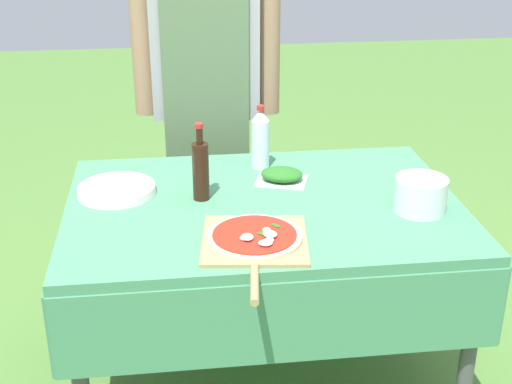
{
  "coord_description": "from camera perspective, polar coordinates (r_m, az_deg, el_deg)",
  "views": [
    {
      "loc": [
        -0.3,
        -2.23,
        1.81
      ],
      "look_at": [
        -0.03,
        0.0,
        0.81
      ],
      "focal_mm": 50.0,
      "sensor_mm": 36.0,
      "label": 1
    }
  ],
  "objects": [
    {
      "name": "mixing_tub",
      "position": [
        2.45,
        13.03,
        -0.21
      ],
      "size": [
        0.18,
        0.18,
        0.12
      ],
      "primitive_type": "cylinder",
      "color": "silver",
      "rests_on": "prep_table"
    },
    {
      "name": "herb_container",
      "position": [
        2.64,
        2.07,
        1.35
      ],
      "size": [
        0.22,
        0.19,
        0.05
      ],
      "rotation": [
        0.0,
        0.0,
        -0.32
      ],
      "color": "silver",
      "rests_on": "prep_table"
    },
    {
      "name": "oil_bottle",
      "position": [
        2.47,
        -4.45,
        1.81
      ],
      "size": [
        0.06,
        0.06,
        0.28
      ],
      "color": "black",
      "rests_on": "prep_table"
    },
    {
      "name": "ground_plane",
      "position": [
        2.89,
        0.55,
        -14.85
      ],
      "size": [
        12.0,
        12.0,
        0.0
      ],
      "primitive_type": "plane",
      "color": "#517F38"
    },
    {
      "name": "person_cook",
      "position": [
        3.14,
        -3.95,
        8.92
      ],
      "size": [
        0.63,
        0.25,
        1.69
      ],
      "rotation": [
        0.0,
        0.0,
        3.04
      ],
      "color": "#333D56",
      "rests_on": "ground"
    },
    {
      "name": "prep_table",
      "position": [
        2.52,
        0.61,
        -2.72
      ],
      "size": [
        1.38,
        0.97,
        0.77
      ],
      "color": "#478960",
      "rests_on": "ground"
    },
    {
      "name": "plate_stack",
      "position": [
        2.59,
        -11.08,
        0.17
      ],
      "size": [
        0.28,
        0.28,
        0.03
      ],
      "color": "white",
      "rests_on": "prep_table"
    },
    {
      "name": "pizza_on_peel",
      "position": [
        2.2,
        -0.1,
        -3.83
      ],
      "size": [
        0.36,
        0.53,
        0.05
      ],
      "rotation": [
        0.0,
        0.0,
        -0.12
      ],
      "color": "tan",
      "rests_on": "prep_table"
    },
    {
      "name": "water_bottle",
      "position": [
        2.73,
        0.35,
        4.29
      ],
      "size": [
        0.07,
        0.07,
        0.25
      ],
      "color": "silver",
      "rests_on": "prep_table"
    }
  ]
}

